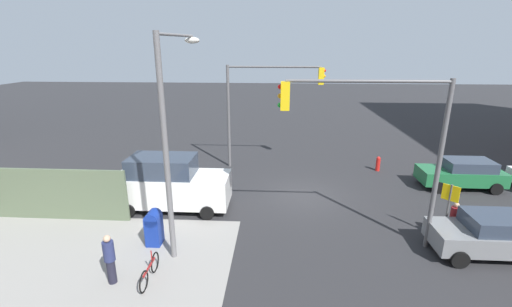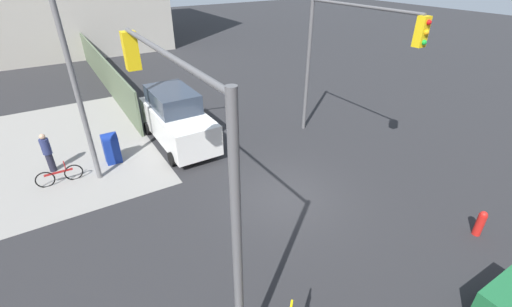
{
  "view_description": "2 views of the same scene",
  "coord_description": "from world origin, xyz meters",
  "px_view_note": "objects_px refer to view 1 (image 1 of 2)",
  "views": [
    {
      "loc": [
        1.44,
        16.7,
        7.49
      ],
      "look_at": [
        2.52,
        -0.61,
        2.11
      ],
      "focal_mm": 24.0,
      "sensor_mm": 36.0,
      "label": 1
    },
    {
      "loc": [
        -8.42,
        6.54,
        7.97
      ],
      "look_at": [
        1.58,
        0.34,
        1.26
      ],
      "focal_mm": 24.0,
      "sensor_mm": 36.0,
      "label": 2
    }
  ],
  "objects_px": {
    "mailbox_blue": "(154,227)",
    "bicycle_leaning_on_fence": "(150,271)",
    "sedan_green": "(462,173)",
    "pedestrian_crossing": "(110,258)",
    "street_lamp_corner": "(170,132)",
    "van_white_delivery": "(171,183)",
    "pedestrian_waiting": "(454,220)",
    "sedan_gray": "(489,234)",
    "traffic_signal_nw_corner": "(378,130)",
    "fire_hydrant": "(378,163)",
    "traffic_signal_se_corner": "(265,95)"
  },
  "relations": [
    {
      "from": "traffic_signal_nw_corner",
      "to": "mailbox_blue",
      "type": "relative_size",
      "value": 4.55
    },
    {
      "from": "fire_hydrant",
      "to": "traffic_signal_se_corner",
      "type": "bearing_deg",
      "value": -2.39
    },
    {
      "from": "mailbox_blue",
      "to": "pedestrian_crossing",
      "type": "height_order",
      "value": "pedestrian_crossing"
    },
    {
      "from": "pedestrian_waiting",
      "to": "bicycle_leaning_on_fence",
      "type": "height_order",
      "value": "pedestrian_waiting"
    },
    {
      "from": "sedan_gray",
      "to": "pedestrian_crossing",
      "type": "relative_size",
      "value": 2.23
    },
    {
      "from": "traffic_signal_nw_corner",
      "to": "street_lamp_corner",
      "type": "xyz_separation_m",
      "value": [
        7.29,
        0.94,
        0.04
      ]
    },
    {
      "from": "bicycle_leaning_on_fence",
      "to": "traffic_signal_nw_corner",
      "type": "bearing_deg",
      "value": -160.88
    },
    {
      "from": "street_lamp_corner",
      "to": "pedestrian_crossing",
      "type": "height_order",
      "value": "street_lamp_corner"
    },
    {
      "from": "sedan_green",
      "to": "pedestrian_waiting",
      "type": "bearing_deg",
      "value": 61.03
    },
    {
      "from": "mailbox_blue",
      "to": "sedan_gray",
      "type": "relative_size",
      "value": 0.36
    },
    {
      "from": "traffic_signal_nw_corner",
      "to": "van_white_delivery",
      "type": "relative_size",
      "value": 1.2
    },
    {
      "from": "sedan_green",
      "to": "bicycle_leaning_on_fence",
      "type": "relative_size",
      "value": 2.48
    },
    {
      "from": "traffic_signal_se_corner",
      "to": "van_white_delivery",
      "type": "relative_size",
      "value": 1.2
    },
    {
      "from": "traffic_signal_se_corner",
      "to": "sedan_gray",
      "type": "distance_m",
      "value": 13.4
    },
    {
      "from": "sedan_gray",
      "to": "traffic_signal_nw_corner",
      "type": "bearing_deg",
      "value": -5.6
    },
    {
      "from": "traffic_signal_nw_corner",
      "to": "pedestrian_crossing",
      "type": "distance_m",
      "value": 10.15
    },
    {
      "from": "sedan_gray",
      "to": "pedestrian_crossing",
      "type": "bearing_deg",
      "value": 10.5
    },
    {
      "from": "street_lamp_corner",
      "to": "van_white_delivery",
      "type": "xyz_separation_m",
      "value": [
        1.35,
        -3.64,
        -3.42
      ]
    },
    {
      "from": "traffic_signal_nw_corner",
      "to": "mailbox_blue",
      "type": "distance_m",
      "value": 9.25
    },
    {
      "from": "traffic_signal_nw_corner",
      "to": "sedan_gray",
      "type": "distance_m",
      "value": 5.81
    },
    {
      "from": "fire_hydrant",
      "to": "sedan_green",
      "type": "xyz_separation_m",
      "value": [
        -3.85,
        2.49,
        0.36
      ]
    },
    {
      "from": "sedan_gray",
      "to": "pedestrian_waiting",
      "type": "bearing_deg",
      "value": -56.89
    },
    {
      "from": "sedan_green",
      "to": "pedestrian_waiting",
      "type": "relative_size",
      "value": 2.75
    },
    {
      "from": "traffic_signal_nw_corner",
      "to": "fire_hydrant",
      "type": "distance_m",
      "value": 10.06
    },
    {
      "from": "sedan_green",
      "to": "pedestrian_crossing",
      "type": "height_order",
      "value": "pedestrian_crossing"
    },
    {
      "from": "traffic_signal_se_corner",
      "to": "van_white_delivery",
      "type": "height_order",
      "value": "traffic_signal_se_corner"
    },
    {
      "from": "sedan_gray",
      "to": "pedestrian_waiting",
      "type": "relative_size",
      "value": 2.5
    },
    {
      "from": "van_white_delivery",
      "to": "pedestrian_crossing",
      "type": "bearing_deg",
      "value": 86.61
    },
    {
      "from": "mailbox_blue",
      "to": "bicycle_leaning_on_fence",
      "type": "xyz_separation_m",
      "value": [
        -0.6,
        2.2,
        -0.42
      ]
    },
    {
      "from": "traffic_signal_se_corner",
      "to": "van_white_delivery",
      "type": "bearing_deg",
      "value": 55.76
    },
    {
      "from": "fire_hydrant",
      "to": "pedestrian_waiting",
      "type": "relative_size",
      "value": 0.59
    },
    {
      "from": "traffic_signal_se_corner",
      "to": "pedestrian_waiting",
      "type": "height_order",
      "value": "traffic_signal_se_corner"
    },
    {
      "from": "traffic_signal_nw_corner",
      "to": "mailbox_blue",
      "type": "xyz_separation_m",
      "value": [
        8.38,
        0.5,
        -3.9
      ]
    },
    {
      "from": "fire_hydrant",
      "to": "van_white_delivery",
      "type": "relative_size",
      "value": 0.17
    },
    {
      "from": "sedan_green",
      "to": "van_white_delivery",
      "type": "bearing_deg",
      "value": 12.9
    },
    {
      "from": "traffic_signal_nw_corner",
      "to": "sedan_gray",
      "type": "relative_size",
      "value": 1.65
    },
    {
      "from": "traffic_signal_se_corner",
      "to": "street_lamp_corner",
      "type": "xyz_separation_m",
      "value": [
        2.94,
        9.94,
        0.04
      ]
    },
    {
      "from": "sedan_green",
      "to": "bicycle_leaning_on_fence",
      "type": "xyz_separation_m",
      "value": [
        14.45,
        8.9,
        -0.5
      ]
    },
    {
      "from": "sedan_green",
      "to": "bicycle_leaning_on_fence",
      "type": "bearing_deg",
      "value": 31.64
    },
    {
      "from": "street_lamp_corner",
      "to": "sedan_green",
      "type": "height_order",
      "value": "street_lamp_corner"
    },
    {
      "from": "traffic_signal_se_corner",
      "to": "sedan_gray",
      "type": "xyz_separation_m",
      "value": [
        -8.71,
        9.43,
        -3.82
      ]
    },
    {
      "from": "fire_hydrant",
      "to": "pedestrian_waiting",
      "type": "bearing_deg",
      "value": 95.71
    },
    {
      "from": "traffic_signal_se_corner",
      "to": "sedan_gray",
      "type": "relative_size",
      "value": 1.65
    },
    {
      "from": "sedan_gray",
      "to": "van_white_delivery",
      "type": "relative_size",
      "value": 0.73
    },
    {
      "from": "mailbox_blue",
      "to": "bicycle_leaning_on_fence",
      "type": "distance_m",
      "value": 2.32
    },
    {
      "from": "street_lamp_corner",
      "to": "van_white_delivery",
      "type": "distance_m",
      "value": 5.18
    },
    {
      "from": "mailbox_blue",
      "to": "pedestrian_waiting",
      "type": "distance_m",
      "value": 12.06
    },
    {
      "from": "sedan_gray",
      "to": "pedestrian_crossing",
      "type": "xyz_separation_m",
      "value": [
        13.34,
        2.47,
        0.08
      ]
    },
    {
      "from": "van_white_delivery",
      "to": "mailbox_blue",
      "type": "bearing_deg",
      "value": 94.79
    },
    {
      "from": "traffic_signal_nw_corner",
      "to": "van_white_delivery",
      "type": "height_order",
      "value": "traffic_signal_nw_corner"
    }
  ]
}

